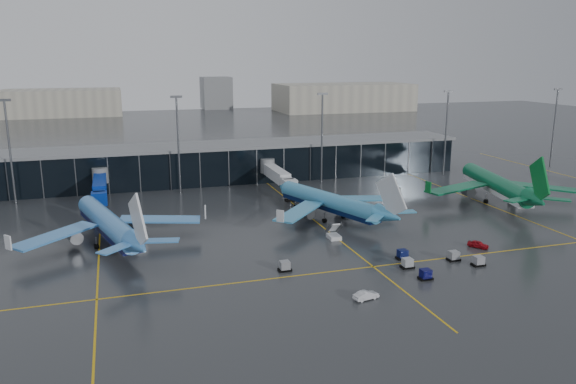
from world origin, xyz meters
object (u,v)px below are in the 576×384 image
object	(u,v)px
airliner_klm_near	(329,191)
baggage_carts	(409,263)
airliner_arkefly	(107,210)
service_van_white	(366,295)
mobile_airstair	(334,235)
airliner_aer_lingus	(497,174)
service_van_red	(478,244)

from	to	relation	value
airliner_klm_near	baggage_carts	size ratio (longest dim) A/B	1.17
airliner_arkefly	service_van_white	bearing A→B (deg)	-61.86
mobile_airstair	service_van_white	world-z (taller)	mobile_airstair
airliner_aer_lingus	service_van_white	size ratio (longest dim) A/B	11.41
mobile_airstair	baggage_carts	bearing A→B (deg)	-68.94
airliner_klm_near	airliner_aer_lingus	size ratio (longest dim) A/B	0.90
airliner_klm_near	service_van_red	xyz separation A→B (m)	(19.76, -26.95, -5.60)
baggage_carts	service_van_white	xyz separation A→B (m)	(-12.70, -9.92, -0.10)
airliner_klm_near	airliner_aer_lingus	distance (m)	45.54
service_van_white	airliner_aer_lingus	bearing A→B (deg)	-63.12
baggage_carts	service_van_white	world-z (taller)	baggage_carts
airliner_arkefly	airliner_aer_lingus	xyz separation A→B (m)	(92.11, 5.73, 0.43)
airliner_arkefly	baggage_carts	size ratio (longest dim) A/B	1.23
baggage_carts	mobile_airstair	xyz separation A→B (m)	(-6.51, 18.25, 0.01)
service_van_red	airliner_aer_lingus	bearing A→B (deg)	13.88
service_van_red	service_van_white	world-z (taller)	service_van_red
airliner_aer_lingus	baggage_carts	world-z (taller)	airliner_aer_lingus
baggage_carts	mobile_airstair	distance (m)	19.37
airliner_arkefly	baggage_carts	world-z (taller)	airliner_arkefly
airliner_arkefly	service_van_red	bearing A→B (deg)	-34.63
baggage_carts	service_van_red	world-z (taller)	baggage_carts
airliner_klm_near	mobile_airstair	distance (m)	15.43
airliner_aer_lingus	service_van_red	xyz separation A→B (m)	(-25.71, -29.25, -6.32)
airliner_aer_lingus	airliner_klm_near	bearing A→B (deg)	-163.77
airliner_klm_near	service_van_white	xyz separation A→B (m)	(-10.35, -41.97, -5.61)
airliner_arkefly	service_van_white	xyz separation A→B (m)	(36.28, -38.55, -5.89)
airliner_klm_near	baggage_carts	world-z (taller)	airliner_klm_near
airliner_klm_near	airliner_aer_lingus	bearing A→B (deg)	-16.85
mobile_airstair	service_van_red	world-z (taller)	mobile_airstair
airliner_arkefly	service_van_white	size ratio (longest dim) A/B	10.71
airliner_aer_lingus	mobile_airstair	world-z (taller)	airliner_aer_lingus
baggage_carts	mobile_airstair	size ratio (longest dim) A/B	10.09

